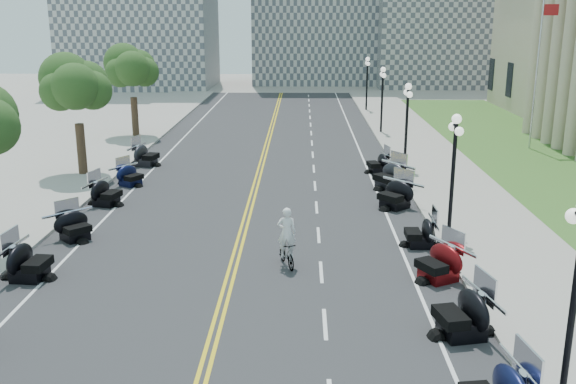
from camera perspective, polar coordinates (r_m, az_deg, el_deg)
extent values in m
plane|color=gray|center=(23.21, -5.01, -7.05)|extent=(160.00, 160.00, 0.00)
cube|color=#333335|center=(32.63, -3.15, -0.32)|extent=(16.00, 90.00, 0.01)
cube|color=yellow|center=(32.64, -3.36, -0.31)|extent=(0.12, 90.00, 0.00)
cube|color=yellow|center=(32.62, -2.94, -0.31)|extent=(0.12, 90.00, 0.00)
cube|color=white|center=(32.77, 8.08, -0.38)|extent=(0.12, 90.00, 0.00)
cube|color=white|center=(33.73, -14.05, -0.24)|extent=(0.12, 90.00, 0.00)
cube|color=white|center=(19.45, 3.30, -11.62)|extent=(0.12, 2.00, 0.00)
cube|color=white|center=(23.08, 2.97, -7.10)|extent=(0.12, 2.00, 0.00)
cube|color=white|center=(26.82, 2.73, -3.83)|extent=(0.12, 2.00, 0.00)
cube|color=white|center=(30.63, 2.55, -1.36)|extent=(0.12, 2.00, 0.00)
cube|color=white|center=(34.47, 2.41, 0.56)|extent=(0.12, 2.00, 0.00)
cube|color=white|center=(38.35, 2.30, 2.09)|extent=(0.12, 2.00, 0.00)
cube|color=white|center=(42.26, 2.21, 3.34)|extent=(0.12, 2.00, 0.00)
cube|color=white|center=(46.17, 2.14, 4.38)|extent=(0.12, 2.00, 0.00)
cube|color=white|center=(50.11, 2.08, 5.25)|extent=(0.12, 2.00, 0.00)
cube|color=white|center=(54.05, 2.02, 6.00)|extent=(0.12, 2.00, 0.00)
cube|color=white|center=(58.00, 1.97, 6.65)|extent=(0.12, 2.00, 0.00)
cube|color=white|center=(61.95, 1.93, 7.21)|extent=(0.12, 2.00, 0.00)
cube|color=white|center=(65.91, 1.90, 7.71)|extent=(0.12, 2.00, 0.00)
cube|color=white|center=(69.88, 1.86, 8.15)|extent=(0.12, 2.00, 0.00)
cube|color=white|center=(73.85, 1.84, 8.54)|extent=(0.12, 2.00, 0.00)
cube|color=#9E9991|center=(33.49, 15.07, -0.31)|extent=(5.00, 90.00, 0.15)
cube|color=#9E9991|center=(35.02, -20.54, -0.09)|extent=(5.00, 90.00, 0.15)
cube|color=#356023|center=(42.99, 21.70, 2.51)|extent=(9.00, 60.00, 0.10)
imported|color=#A51414|center=(23.40, -0.12, -5.52)|extent=(0.96, 1.66, 0.96)
imported|color=white|center=(22.93, -0.12, -2.19)|extent=(0.69, 0.45, 1.89)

